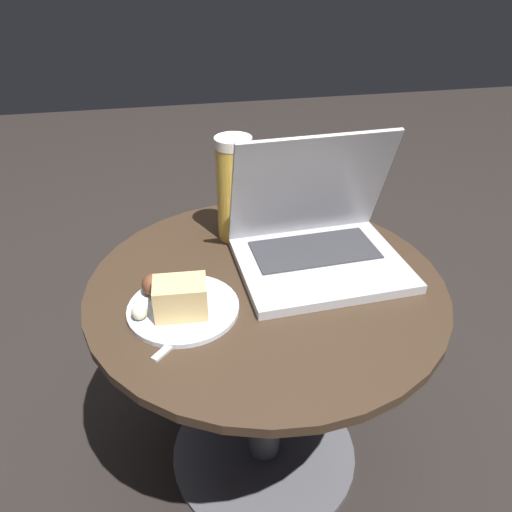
# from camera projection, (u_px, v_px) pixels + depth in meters

# --- Properties ---
(ground_plane) EXTENTS (6.00, 6.00, 0.00)m
(ground_plane) POSITION_uv_depth(u_px,v_px,m) (264.00, 452.00, 1.21)
(ground_plane) COLOR black
(table) EXTENTS (0.67, 0.67, 0.51)m
(table) POSITION_uv_depth(u_px,v_px,m) (265.00, 345.00, 1.02)
(table) COLOR #515156
(table) RESTS_ON ground_plane
(laptop) EXTENTS (0.32, 0.27, 0.25)m
(laptop) POSITION_uv_depth(u_px,v_px,m) (317.00, 238.00, 0.97)
(laptop) COLOR #B2B2B7
(laptop) RESTS_ON table
(beer_glass) EXTENTS (0.07, 0.07, 0.22)m
(beer_glass) POSITION_uv_depth(u_px,v_px,m) (234.00, 189.00, 1.02)
(beer_glass) COLOR gold
(beer_glass) RESTS_ON table
(snack_plate) EXTENTS (0.19, 0.19, 0.07)m
(snack_plate) POSITION_uv_depth(u_px,v_px,m) (179.00, 302.00, 0.84)
(snack_plate) COLOR silver
(snack_plate) RESTS_ON table
(fork) EXTENTS (0.15, 0.15, 0.00)m
(fork) POSITION_uv_depth(u_px,v_px,m) (200.00, 320.00, 0.83)
(fork) COLOR silver
(fork) RESTS_ON table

